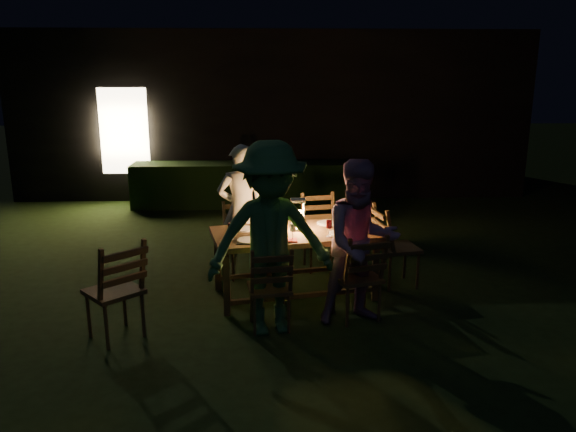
{
  "coord_description": "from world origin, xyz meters",
  "views": [
    {
      "loc": [
        -0.2,
        -6.54,
        2.45
      ],
      "look_at": [
        0.08,
        -0.38,
        0.85
      ],
      "focal_mm": 35.0,
      "sensor_mm": 36.0,
      "label": 1
    }
  ],
  "objects_px": {
    "person_opp_left": "(271,239)",
    "lantern": "(298,216)",
    "chair_near_left": "(270,302)",
    "chair_near_right": "(357,292)",
    "dining_table": "(295,238)",
    "side_table": "(261,183)",
    "chair_far_left": "(243,253)",
    "bottle_table": "(272,221)",
    "chair_end": "(396,260)",
    "bottle_bucket_a": "(258,168)",
    "chair_far_right": "(321,246)",
    "chair_spare": "(116,308)",
    "ice_bucket": "(261,171)",
    "bottle_bucket_b": "(264,167)",
    "person_opp_right": "(361,243)",
    "person_house_side": "(242,210)"
  },
  "relations": [
    {
      "from": "dining_table",
      "to": "chair_far_left",
      "type": "height_order",
      "value": "chair_far_left"
    },
    {
      "from": "lantern",
      "to": "bottle_bucket_a",
      "type": "distance_m",
      "value": 3.06
    },
    {
      "from": "bottle_bucket_b",
      "to": "lantern",
      "type": "bearing_deg",
      "value": -83.32
    },
    {
      "from": "chair_end",
      "to": "person_house_side",
      "type": "distance_m",
      "value": 1.94
    },
    {
      "from": "chair_near_right",
      "to": "chair_far_left",
      "type": "xyz_separation_m",
      "value": [
        -1.19,
        1.33,
        -0.01
      ]
    },
    {
      "from": "ice_bucket",
      "to": "bottle_bucket_b",
      "type": "distance_m",
      "value": 0.08
    },
    {
      "from": "chair_far_right",
      "to": "bottle_bucket_b",
      "type": "distance_m",
      "value": 2.49
    },
    {
      "from": "chair_near_left",
      "to": "bottle_table",
      "type": "bearing_deg",
      "value": 79.77
    },
    {
      "from": "dining_table",
      "to": "side_table",
      "type": "xyz_separation_m",
      "value": [
        -0.37,
        3.13,
        0.0
      ]
    },
    {
      "from": "ice_bucket",
      "to": "bottle_bucket_a",
      "type": "relative_size",
      "value": 0.94
    },
    {
      "from": "chair_far_right",
      "to": "person_opp_left",
      "type": "bearing_deg",
      "value": 60.05
    },
    {
      "from": "chair_end",
      "to": "chair_far_right",
      "type": "bearing_deg",
      "value": -136.91
    },
    {
      "from": "chair_near_left",
      "to": "chair_near_right",
      "type": "relative_size",
      "value": 0.94
    },
    {
      "from": "chair_spare",
      "to": "chair_near_left",
      "type": "bearing_deg",
      "value": -36.52
    },
    {
      "from": "chair_near_left",
      "to": "chair_far_left",
      "type": "height_order",
      "value": "chair_far_left"
    },
    {
      "from": "person_opp_left",
      "to": "ice_bucket",
      "type": "relative_size",
      "value": 6.17
    },
    {
      "from": "dining_table",
      "to": "chair_near_left",
      "type": "distance_m",
      "value": 0.98
    },
    {
      "from": "chair_spare",
      "to": "ice_bucket",
      "type": "relative_size",
      "value": 3.39
    },
    {
      "from": "chair_near_right",
      "to": "bottle_table",
      "type": "relative_size",
      "value": 3.43
    },
    {
      "from": "bottle_table",
      "to": "bottle_bucket_a",
      "type": "distance_m",
      "value": 3.14
    },
    {
      "from": "chair_near_right",
      "to": "bottle_table",
      "type": "distance_m",
      "value": 1.2
    },
    {
      "from": "chair_spare",
      "to": "person_opp_right",
      "type": "bearing_deg",
      "value": -35.48
    },
    {
      "from": "chair_near_right",
      "to": "chair_end",
      "type": "xyz_separation_m",
      "value": [
        0.61,
        0.91,
        0.01
      ]
    },
    {
      "from": "chair_spare",
      "to": "bottle_bucket_b",
      "type": "height_order",
      "value": "bottle_bucket_b"
    },
    {
      "from": "chair_near_right",
      "to": "person_opp_left",
      "type": "distance_m",
      "value": 1.1
    },
    {
      "from": "chair_spare",
      "to": "person_opp_left",
      "type": "bearing_deg",
      "value": -38.53
    },
    {
      "from": "bottle_table",
      "to": "chair_spare",
      "type": "bearing_deg",
      "value": -147.88
    },
    {
      "from": "chair_far_right",
      "to": "chair_spare",
      "type": "distance_m",
      "value": 2.81
    },
    {
      "from": "chair_spare",
      "to": "lantern",
      "type": "distance_m",
      "value": 2.13
    },
    {
      "from": "chair_end",
      "to": "person_opp_left",
      "type": "distance_m",
      "value": 1.97
    },
    {
      "from": "chair_end",
      "to": "bottle_bucket_a",
      "type": "height_order",
      "value": "bottle_bucket_a"
    },
    {
      "from": "chair_near_left",
      "to": "chair_far_right",
      "type": "bearing_deg",
      "value": 61.38
    },
    {
      "from": "chair_spare",
      "to": "bottle_bucket_a",
      "type": "height_order",
      "value": "bottle_bucket_a"
    },
    {
      "from": "person_opp_left",
      "to": "bottle_bucket_b",
      "type": "relative_size",
      "value": 5.79
    },
    {
      "from": "chair_spare",
      "to": "person_opp_left",
      "type": "height_order",
      "value": "person_opp_left"
    },
    {
      "from": "chair_near_right",
      "to": "dining_table",
      "type": "bearing_deg",
      "value": 115.68
    },
    {
      "from": "person_opp_left",
      "to": "lantern",
      "type": "xyz_separation_m",
      "value": [
        0.32,
        0.95,
        -0.03
      ]
    },
    {
      "from": "bottle_bucket_a",
      "to": "chair_far_right",
      "type": "bearing_deg",
      "value": -69.94
    },
    {
      "from": "chair_far_right",
      "to": "chair_end",
      "type": "xyz_separation_m",
      "value": [
        0.82,
        -0.62,
        0.01
      ]
    },
    {
      "from": "chair_end",
      "to": "ice_bucket",
      "type": "bearing_deg",
      "value": -161.04
    },
    {
      "from": "chair_near_right",
      "to": "lantern",
      "type": "distance_m",
      "value": 1.1
    },
    {
      "from": "chair_far_left",
      "to": "person_opp_right",
      "type": "height_order",
      "value": "person_opp_right"
    },
    {
      "from": "person_house_side",
      "to": "person_opp_right",
      "type": "bearing_deg",
      "value": 118.76
    },
    {
      "from": "chair_end",
      "to": "bottle_table",
      "type": "distance_m",
      "value": 1.59
    },
    {
      "from": "chair_spare",
      "to": "person_opp_right",
      "type": "height_order",
      "value": "person_opp_right"
    },
    {
      "from": "chair_spare",
      "to": "person_opp_left",
      "type": "relative_size",
      "value": 0.55
    },
    {
      "from": "chair_near_right",
      "to": "person_opp_left",
      "type": "height_order",
      "value": "person_opp_left"
    },
    {
      "from": "person_opp_right",
      "to": "lantern",
      "type": "distance_m",
      "value": 0.96
    },
    {
      "from": "chair_near_left",
      "to": "person_opp_left",
      "type": "relative_size",
      "value": 0.49
    },
    {
      "from": "lantern",
      "to": "bottle_bucket_a",
      "type": "height_order",
      "value": "lantern"
    }
  ]
}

